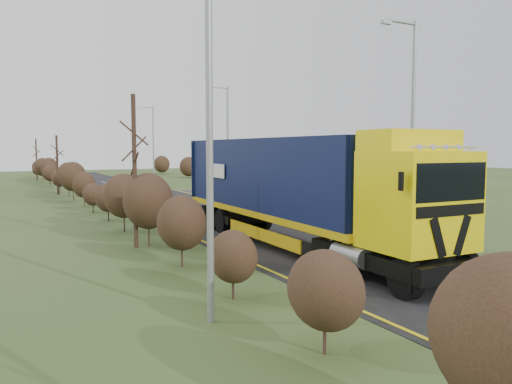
{
  "coord_description": "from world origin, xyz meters",
  "views": [
    {
      "loc": [
        -11.47,
        -15.56,
        3.94
      ],
      "look_at": [
        -1.24,
        3.72,
        2.03
      ],
      "focal_mm": 35.0,
      "sensor_mm": 36.0,
      "label": 1
    }
  ],
  "objects_px": {
    "car_red_hatchback": "(272,193)",
    "speed_sign": "(298,183)",
    "car_blue_sedan": "(262,190)",
    "streetlight_near": "(411,117)",
    "lorry": "(293,184)"
  },
  "relations": [
    {
      "from": "car_red_hatchback",
      "to": "speed_sign",
      "type": "relative_size",
      "value": 1.37
    },
    {
      "from": "car_blue_sedan",
      "to": "speed_sign",
      "type": "distance_m",
      "value": 8.45
    },
    {
      "from": "car_blue_sedan",
      "to": "streetlight_near",
      "type": "xyz_separation_m",
      "value": [
        -1.75,
        -17.46,
        4.72
      ]
    },
    {
      "from": "lorry",
      "to": "speed_sign",
      "type": "height_order",
      "value": "lorry"
    },
    {
      "from": "car_blue_sedan",
      "to": "streetlight_near",
      "type": "distance_m",
      "value": 18.17
    },
    {
      "from": "streetlight_near",
      "to": "lorry",
      "type": "bearing_deg",
      "value": -176.23
    },
    {
      "from": "car_red_hatchback",
      "to": "speed_sign",
      "type": "bearing_deg",
      "value": 72.84
    },
    {
      "from": "car_red_hatchback",
      "to": "car_blue_sedan",
      "type": "distance_m",
      "value": 1.98
    },
    {
      "from": "speed_sign",
      "to": "car_red_hatchback",
      "type": "bearing_deg",
      "value": 74.79
    },
    {
      "from": "streetlight_near",
      "to": "speed_sign",
      "type": "distance_m",
      "value": 9.97
    },
    {
      "from": "car_red_hatchback",
      "to": "car_blue_sedan",
      "type": "height_order",
      "value": "car_blue_sedan"
    },
    {
      "from": "car_red_hatchback",
      "to": "streetlight_near",
      "type": "distance_m",
      "value": 16.29
    },
    {
      "from": "lorry",
      "to": "car_blue_sedan",
      "type": "height_order",
      "value": "lorry"
    },
    {
      "from": "lorry",
      "to": "speed_sign",
      "type": "bearing_deg",
      "value": 57.48
    },
    {
      "from": "car_red_hatchback",
      "to": "speed_sign",
      "type": "height_order",
      "value": "speed_sign"
    }
  ]
}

